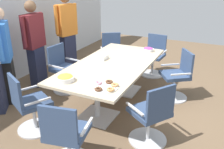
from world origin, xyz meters
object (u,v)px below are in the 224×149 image
object	(u,v)px
person_standing_2	(35,43)
napkin_pile	(101,57)
donut_platter	(105,86)
office_chair_3	(177,78)
office_chair_4	(154,57)
office_chair_2	(151,117)
office_chair_5	(112,55)
conference_table	(112,71)
office_chair_1	(66,138)
office_chair_6	(63,71)
snack_bowl_candy_mix	(148,49)
office_chair_0	(29,107)
snack_bowl_chips_yellow	(65,78)
person_standing_1	(5,55)
person_standing_3	(67,31)

from	to	relation	value
person_standing_2	napkin_pile	world-z (taller)	person_standing_2
donut_platter	office_chair_3	bearing A→B (deg)	-23.59
office_chair_4	office_chair_2	bearing A→B (deg)	110.14
office_chair_5	office_chair_3	bearing A→B (deg)	123.87
office_chair_4	office_chair_5	bearing A→B (deg)	20.74
conference_table	office_chair_1	xyz separation A→B (m)	(-1.67, -0.21, -0.22)
office_chair_2	office_chair_5	distance (m)	2.71
office_chair_3	person_standing_2	size ratio (longest dim) A/B	0.53
office_chair_5	office_chair_6	size ratio (longest dim) A/B	1.00
conference_table	office_chair_4	distance (m)	1.68
office_chair_6	snack_bowl_candy_mix	bearing A→B (deg)	127.31
office_chair_0	office_chair_1	xyz separation A→B (m)	(-0.38, -0.91, 0.00)
office_chair_2	snack_bowl_chips_yellow	size ratio (longest dim) A/B	3.57
office_chair_4	napkin_pile	size ratio (longest dim) A/B	4.64
person_standing_2	office_chair_1	bearing A→B (deg)	45.26
donut_platter	conference_table	bearing A→B (deg)	19.44
office_chair_2	person_standing_2	distance (m)	2.87
office_chair_6	snack_bowl_chips_yellow	bearing A→B (deg)	43.63
person_standing_2	donut_platter	bearing A→B (deg)	62.29
office_chair_6	office_chair_5	bearing A→B (deg)	166.06
office_chair_5	office_chair_0	bearing A→B (deg)	55.00
donut_platter	snack_bowl_chips_yellow	bearing A→B (deg)	94.97
office_chair_0	donut_platter	distance (m)	1.16
office_chair_1	napkin_pile	world-z (taller)	office_chair_1
office_chair_1	person_standing_1	bearing A→B (deg)	142.75
conference_table	donut_platter	world-z (taller)	donut_platter
snack_bowl_chips_yellow	person_standing_2	bearing A→B (deg)	55.58
snack_bowl_candy_mix	napkin_pile	size ratio (longest dim) A/B	1.06
office_chair_0	snack_bowl_candy_mix	bearing A→B (deg)	91.93
office_chair_3	snack_bowl_chips_yellow	distance (m)	2.13
office_chair_2	napkin_pile	distance (m)	1.62
office_chair_6	office_chair_1	bearing A→B (deg)	41.99
conference_table	office_chair_5	distance (m)	1.54
snack_bowl_chips_yellow	person_standing_1	bearing A→B (deg)	82.04
conference_table	donut_platter	xyz separation A→B (m)	(-0.89, -0.32, 0.14)
person_standing_1	snack_bowl_chips_yellow	bearing A→B (deg)	41.56
snack_bowl_chips_yellow	donut_platter	distance (m)	0.61
person_standing_1	person_standing_2	size ratio (longest dim) A/B	0.98
person_standing_1	napkin_pile	size ratio (longest dim) A/B	8.67
snack_bowl_candy_mix	office_chair_3	bearing A→B (deg)	-113.15
office_chair_3	person_standing_1	world-z (taller)	person_standing_1
office_chair_1	donut_platter	world-z (taller)	office_chair_1
conference_table	person_standing_2	size ratio (longest dim) A/B	1.39
conference_table	snack_bowl_candy_mix	world-z (taller)	snack_bowl_candy_mix
office_chair_4	person_standing_2	size ratio (longest dim) A/B	0.53
person_standing_1	person_standing_3	distance (m)	1.75
donut_platter	office_chair_0	bearing A→B (deg)	111.63
office_chair_2	person_standing_3	xyz separation A→B (m)	(1.80, 2.60, 0.56)
office_chair_5	donut_platter	bearing A→B (deg)	79.35
conference_table	person_standing_2	xyz separation A→B (m)	(0.04, 1.73, 0.28)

